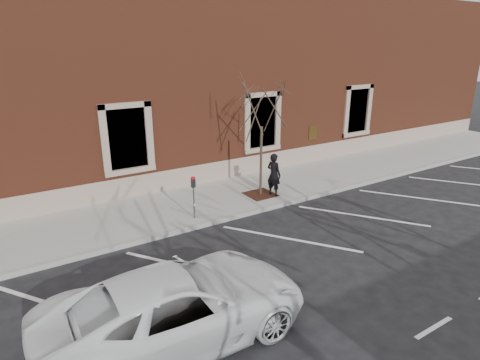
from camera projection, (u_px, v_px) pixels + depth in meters
ground at (249, 214)px, 14.01m from camera, size 120.00×120.00×0.00m
sidewalk_near at (224, 197)px, 15.38m from camera, size 40.00×3.50×0.15m
curb_near at (250, 213)px, 13.94m from camera, size 40.00×0.12×0.15m
parking_stripes at (289, 239)px, 12.25m from camera, size 28.00×4.40×0.01m
building_civic at (159, 81)px, 18.90m from camera, size 40.00×8.62×8.00m
man at (274, 175)px, 15.10m from camera, size 0.55×0.69×1.65m
parking_meter at (194, 190)px, 13.03m from camera, size 0.13×0.10×1.44m
tree_grate at (260, 194)px, 15.42m from camera, size 1.06×1.06×0.03m
sapling at (262, 107)px, 14.34m from camera, size 2.89×2.89×4.82m
white_truck at (177, 306)px, 7.92m from camera, size 5.40×2.52×1.49m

